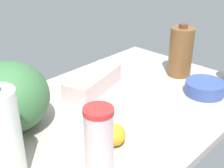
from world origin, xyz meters
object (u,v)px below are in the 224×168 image
object	(u,v)px
milk_jug	(2,137)
tumbler_cup	(99,139)
mixing_bowl	(205,88)
chocolate_milk_jug	(181,52)
watermelon	(9,97)
orange_loose	(114,135)
egg_carton	(93,82)

from	to	relation	value
milk_jug	tumbler_cup	xyz separation A→B (cm)	(19.57, -14.87, -3.58)
mixing_bowl	chocolate_milk_jug	xyz separation A→B (cm)	(9.27, 18.00, 8.57)
tumbler_cup	chocolate_milk_jug	world-z (taller)	chocolate_milk_jug
chocolate_milk_jug	watermelon	size ratio (longest dim) A/B	0.91
milk_jug	chocolate_milk_jug	bearing A→B (deg)	2.24
tumbler_cup	watermelon	size ratio (longest dim) A/B	0.73
milk_jug	tumbler_cup	size ratio (longest dim) A/B	1.46
tumbler_cup	orange_loose	size ratio (longest dim) A/B	2.74
egg_carton	tumbler_cup	bearing A→B (deg)	-146.57
egg_carton	chocolate_milk_jug	xyz separation A→B (cm)	(37.78, -17.80, 7.53)
chocolate_milk_jug	tumbler_cup	bearing A→B (deg)	-165.29
egg_carton	mixing_bowl	xyz separation A→B (cm)	(28.51, -35.80, -1.04)
tumbler_cup	chocolate_milk_jug	xyz separation A→B (cm)	(70.05, 18.39, 1.54)
tumbler_cup	watermelon	bearing A→B (deg)	99.17
orange_loose	chocolate_milk_jug	bearing A→B (deg)	13.40
tumbler_cup	watermelon	distance (cm)	36.17
milk_jug	orange_loose	world-z (taller)	milk_jug
tumbler_cup	milk_jug	bearing A→B (deg)	142.77
chocolate_milk_jug	orange_loose	distance (cm)	61.54
milk_jug	mixing_bowl	distance (cm)	82.34
egg_carton	mixing_bowl	bearing A→B (deg)	-66.30
egg_carton	tumbler_cup	size ratio (longest dim) A/B	1.51
milk_jug	watermelon	bearing A→B (deg)	56.38
egg_carton	chocolate_milk_jug	distance (cm)	42.44
egg_carton	orange_loose	world-z (taller)	egg_carton
milk_jug	orange_loose	distance (cm)	33.49
mixing_bowl	chocolate_milk_jug	size ratio (longest dim) A/B	0.66
egg_carton	orange_loose	bearing A→B (deg)	-138.92
egg_carton	tumbler_cup	xyz separation A→B (cm)	(-32.27, -36.18, 6.00)
watermelon	tumbler_cup	bearing A→B (deg)	-80.83
milk_jug	mixing_bowl	bearing A→B (deg)	-10.22
tumbler_cup	orange_loose	bearing A→B (deg)	21.69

